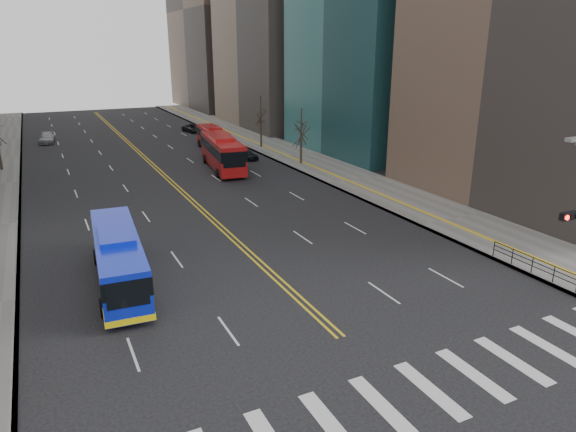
{
  "coord_description": "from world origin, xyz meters",
  "views": [
    {
      "loc": [
        -11.85,
        -13.34,
        13.36
      ],
      "look_at": [
        0.39,
        11.65,
        4.16
      ],
      "focal_mm": 32.0,
      "sensor_mm": 36.0,
      "label": 1
    }
  ],
  "objects": [
    {
      "name": "ground",
      "position": [
        0.0,
        0.0,
        0.0
      ],
      "size": [
        220.0,
        220.0,
        0.0
      ],
      "primitive_type": "plane",
      "color": "black"
    },
    {
      "name": "car_dark_mid",
      "position": [
        11.23,
        45.44,
        0.61
      ],
      "size": [
        2.33,
        3.82,
        1.22
      ],
      "primitive_type": "imported",
      "rotation": [
        0.0,
        0.0,
        0.27
      ],
      "color": "black",
      "rests_on": "ground"
    },
    {
      "name": "sidewalk_right",
      "position": [
        17.5,
        45.0,
        0.07
      ],
      "size": [
        7.0,
        130.0,
        0.15
      ],
      "primitive_type": "cube",
      "color": "slate",
      "rests_on": "ground"
    },
    {
      "name": "red_bus_far",
      "position": [
        9.3,
        52.82,
        1.82
      ],
      "size": [
        3.22,
        10.36,
        3.26
      ],
      "color": "#B11214",
      "rests_on": "ground"
    },
    {
      "name": "car_dark_far",
      "position": [
        11.24,
        69.44,
        0.64
      ],
      "size": [
        2.92,
        4.92,
        1.28
      ],
      "primitive_type": "imported",
      "rotation": [
        0.0,
        0.0,
        0.18
      ],
      "color": "black",
      "rests_on": "ground"
    },
    {
      "name": "crosswalk",
      "position": [
        0.0,
        0.0,
        0.01
      ],
      "size": [
        26.7,
        4.0,
        0.01
      ],
      "color": "silver",
      "rests_on": "ground"
    },
    {
      "name": "car_silver",
      "position": [
        -10.65,
        69.03,
        0.71
      ],
      "size": [
        2.48,
        5.04,
        1.41
      ],
      "primitive_type": "imported",
      "rotation": [
        0.0,
        0.0,
        -0.11
      ],
      "color": "gray",
      "rests_on": "ground"
    },
    {
      "name": "red_bus_near",
      "position": [
        6.79,
        41.71,
        2.13
      ],
      "size": [
        4.35,
        12.45,
        3.84
      ],
      "color": "#B11214",
      "rests_on": "ground"
    },
    {
      "name": "street_trees",
      "position": [
        -7.18,
        34.55,
        4.87
      ],
      "size": [
        35.2,
        47.2,
        7.6
      ],
      "color": "#31241E",
      "rests_on": "ground"
    },
    {
      "name": "car_white",
      "position": [
        -8.03,
        17.16,
        0.62
      ],
      "size": [
        1.82,
        3.89,
        1.23
      ],
      "primitive_type": "imported",
      "rotation": [
        0.0,
        0.0,
        -0.14
      ],
      "color": "white",
      "rests_on": "ground"
    },
    {
      "name": "centerline",
      "position": [
        0.0,
        55.0,
        0.01
      ],
      "size": [
        0.55,
        100.0,
        0.01
      ],
      "color": "gold",
      "rests_on": "ground"
    },
    {
      "name": "blue_bus",
      "position": [
        -8.6,
        15.76,
        1.76
      ],
      "size": [
        3.26,
        11.6,
        3.35
      ],
      "color": "#0D21CB",
      "rests_on": "ground"
    },
    {
      "name": "pedestrian_railing",
      "position": [
        14.3,
        6.0,
        0.82
      ],
      "size": [
        0.06,
        6.06,
        1.02
      ],
      "color": "black",
      "rests_on": "sidewalk_right"
    }
  ]
}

